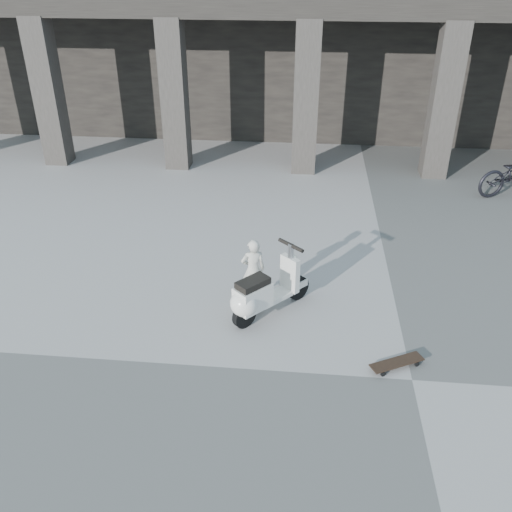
# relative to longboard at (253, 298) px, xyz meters

# --- Properties ---
(ground) EXTENTS (90.00, 90.00, 0.00)m
(ground) POSITION_rel_longboard_xyz_m (2.51, -1.78, -0.07)
(ground) COLOR #52524F
(ground) RESTS_ON ground
(colonnade) EXTENTS (28.00, 8.82, 6.00)m
(colonnade) POSITION_rel_longboard_xyz_m (2.51, 11.99, 2.97)
(colonnade) COLOR black
(colonnade) RESTS_ON ground
(longboard) EXTENTS (0.22, 0.84, 0.08)m
(longboard) POSITION_rel_longboard_xyz_m (0.00, 0.00, 0.00)
(longboard) COLOR black
(longboard) RESTS_ON ground
(skateboard_spare) EXTENTS (0.85, 0.58, 0.10)m
(skateboard_spare) POSITION_rel_longboard_xyz_m (2.31, -1.51, 0.01)
(skateboard_spare) COLOR black
(skateboard_spare) RESTS_ON ground
(child) EXTENTS (0.48, 0.38, 1.15)m
(child) POSITION_rel_longboard_xyz_m (0.00, -0.00, 0.59)
(child) COLOR #B9B5A7
(child) RESTS_ON longboard
(scooter) EXTENTS (1.27, 1.35, 1.19)m
(scooter) POSITION_rel_longboard_xyz_m (0.16, -0.49, 0.40)
(scooter) COLOR black
(scooter) RESTS_ON ground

